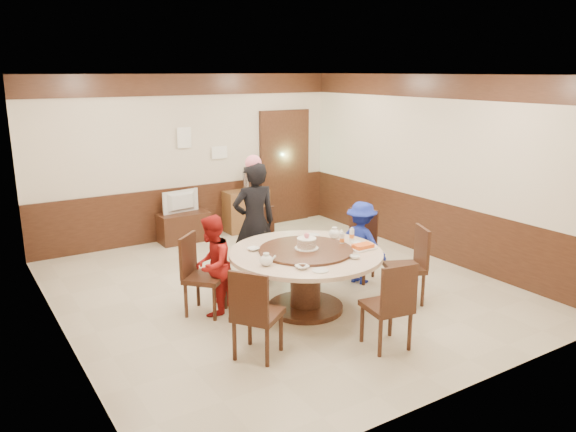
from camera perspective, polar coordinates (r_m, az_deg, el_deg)
room at (r=7.31m, az=-0.75°, el=0.54°), size 6.00×6.04×2.84m
banquet_table at (r=6.81m, az=1.81°, el=-5.34°), size 1.85×1.85×0.78m
chair_0 at (r=7.95m, az=7.08°, el=-4.22°), size 0.60×0.60×0.97m
chair_1 at (r=7.99m, az=-2.42°, el=-4.03°), size 0.53×0.53×0.97m
chair_2 at (r=6.87m, az=-8.55°, el=-7.35°), size 0.62×0.62×0.97m
chair_3 at (r=5.83m, az=-3.17°, el=-11.36°), size 0.62×0.61×0.97m
chair_4 at (r=6.09m, az=10.04°, el=-10.38°), size 0.50×0.51×0.97m
chair_5 at (r=7.27m, az=11.90°, el=-6.25°), size 0.58×0.58×0.97m
person_standing at (r=7.66m, az=-3.44°, el=-0.67°), size 0.66×0.48×1.68m
person_red at (r=6.76m, az=-7.72°, el=-4.97°), size 0.73×0.75×1.21m
person_blue at (r=7.74m, az=7.44°, el=-2.70°), size 0.66×0.84×1.14m
birthday_cake at (r=6.73m, az=1.90°, el=-2.77°), size 0.29×0.29×0.20m
teapot_left at (r=6.24m, az=-2.22°, el=-4.53°), size 0.17×0.15×0.13m
teapot_right at (r=7.27m, az=4.75°, el=-1.79°), size 0.17×0.15×0.13m
bowl_0 at (r=6.78m, az=-3.53°, el=-3.37°), size 0.14×0.14×0.03m
bowl_1 at (r=6.52m, az=6.80°, el=-4.16°), size 0.12×0.12×0.04m
bowl_2 at (r=6.16m, az=1.43°, el=-5.20°), size 0.15×0.15×0.04m
bowl_3 at (r=7.03m, az=6.90°, el=-2.76°), size 0.13×0.13×0.04m
saucer_near at (r=6.10m, az=3.30°, el=-5.55°), size 0.18×0.18×0.01m
saucer_far at (r=7.37m, az=2.54°, el=-1.95°), size 0.18×0.18×0.01m
shrimp_platter at (r=6.87m, az=7.62°, el=-3.13°), size 0.30×0.20×0.06m
bottle_0 at (r=6.97m, az=5.51°, el=-2.36°), size 0.06×0.06×0.16m
bottle_1 at (r=7.15m, az=6.50°, el=-1.95°), size 0.06×0.06×0.16m
tv_stand at (r=9.78m, az=-10.54°, el=-1.11°), size 0.85×0.45×0.50m
television at (r=9.67m, az=-10.66°, el=1.41°), size 0.67×0.18×0.38m
side_cabinet at (r=10.27m, az=-4.29°, el=0.57°), size 0.80×0.40×0.75m
thermos at (r=10.16m, az=-4.23°, el=3.68°), size 0.15×0.15×0.38m
notice_left at (r=9.74m, az=-10.50°, el=7.83°), size 0.25×0.00×0.35m
notice_right at (r=10.04m, az=-6.96°, el=6.43°), size 0.30×0.00×0.22m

